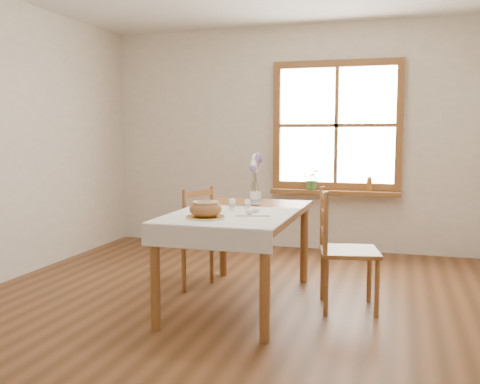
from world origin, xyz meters
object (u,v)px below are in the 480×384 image
object	(u,v)px
chair_right	(349,249)
flower_vase	(255,199)
bread_plate	(206,217)
dining_table	(240,221)
chair_left	(183,236)

from	to	relation	value
chair_right	flower_vase	size ratio (longest dim) A/B	8.82
bread_plate	flower_vase	bearing A→B (deg)	80.63
dining_table	flower_vase	bearing A→B (deg)	85.39
chair_right	bread_plate	distance (m)	1.17
chair_right	flower_vase	bearing A→B (deg)	60.93
bread_plate	flower_vase	world-z (taller)	flower_vase
chair_left	flower_vase	world-z (taller)	chair_left
chair_left	bread_plate	bearing A→B (deg)	53.34
chair_left	flower_vase	size ratio (longest dim) A/B	8.41
dining_table	chair_left	xyz separation A→B (m)	(-0.64, 0.35, -0.22)
flower_vase	bread_plate	bearing A→B (deg)	-99.37
chair_right	flower_vase	distance (m)	0.92
dining_table	chair_right	distance (m)	0.88
chair_left	bread_plate	xyz separation A→B (m)	(0.53, -0.84, 0.32)
dining_table	flower_vase	distance (m)	0.39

